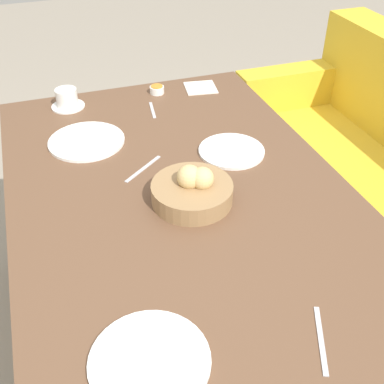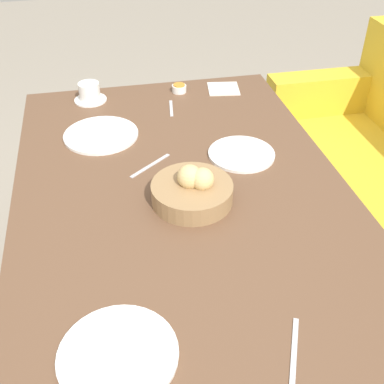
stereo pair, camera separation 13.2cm
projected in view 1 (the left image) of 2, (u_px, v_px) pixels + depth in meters
ground_plane at (187, 357)px, 1.80m from camera, size 10.00×10.00×0.00m
dining_table at (185, 222)px, 1.40m from camera, size 1.55×0.96×0.75m
bread_basket at (193, 190)px, 1.32m from camera, size 0.23×0.23×0.11m
plate_near_left at (87, 141)px, 1.58m from camera, size 0.25×0.25×0.01m
plate_near_right at (150, 361)px, 0.93m from camera, size 0.24×0.24×0.01m
plate_far_center at (231, 151)px, 1.54m from camera, size 0.21×0.21×0.01m
coffee_cup at (67, 99)px, 1.77m from camera, size 0.12×0.12×0.07m
jam_bowl_honey at (157, 90)px, 1.88m from camera, size 0.06×0.06×0.03m
fork_silver at (143, 169)px, 1.46m from camera, size 0.11×0.14×0.00m
knife_silver at (321, 340)px, 0.97m from camera, size 0.16×0.08×0.00m
spoon_coffee at (152, 110)px, 1.77m from camera, size 0.12×0.03×0.00m
napkin at (201, 88)px, 1.92m from camera, size 0.14×0.14×0.00m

